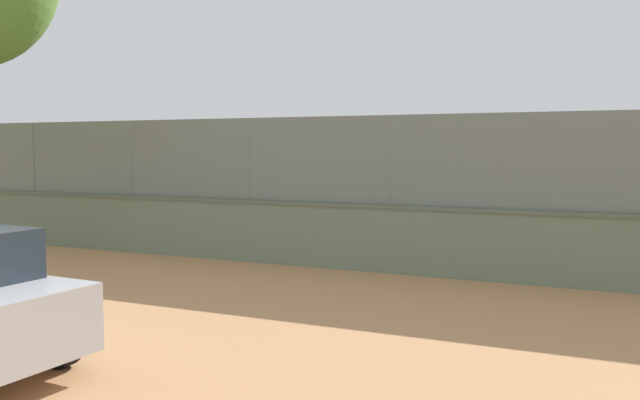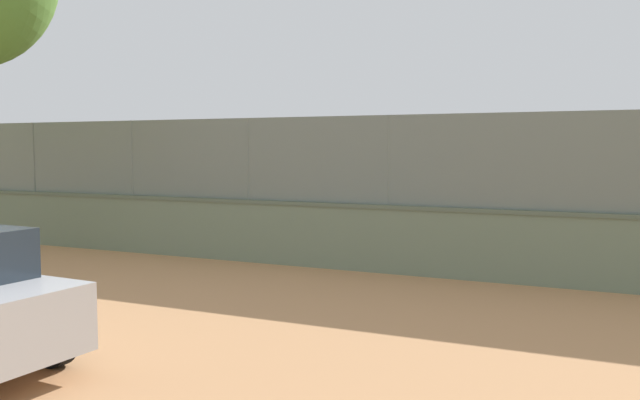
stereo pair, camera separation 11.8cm
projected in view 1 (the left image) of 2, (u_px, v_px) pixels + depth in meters
The scene contains 6 objects.
ground_plane at pixel (341, 216), 24.80m from camera, with size 260.00×260.00×0.00m, color tan.
perimeter_wall at pixel (134, 223), 16.29m from camera, with size 33.48×0.42×1.39m.
fence_panel_on_wall at pixel (133, 158), 16.16m from camera, with size 32.88×0.14×1.81m.
player_baseline_waiting at pixel (496, 194), 23.79m from camera, with size 0.84×1.08×1.53m.
player_at_service_line at pixel (282, 200), 20.15m from camera, with size 1.07×0.74×1.63m.
sports_ball at pixel (458, 199), 22.31m from camera, with size 0.19×0.19×0.19m, color white.
Camera 1 is at (-9.55, 22.77, 2.54)m, focal length 37.47 mm.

